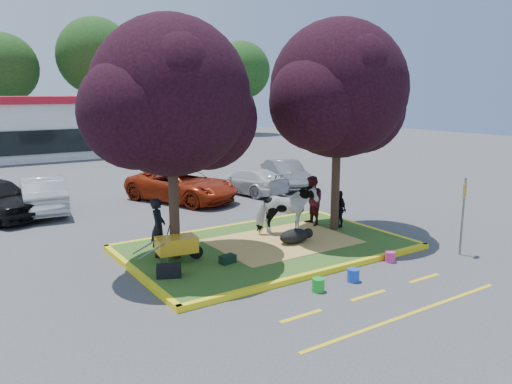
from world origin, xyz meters
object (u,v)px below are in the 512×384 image
calf (294,236)px  wheelbarrow (177,245)px  handler (158,227)px  bucket_pink (390,257)px  car_silver (42,194)px  bucket_blue (353,275)px  cow (286,210)px  sign_post (463,208)px  bucket_green (318,285)px

calf → wheelbarrow: size_ratio=0.54×
handler → bucket_pink: handler is taller
calf → car_silver: 10.70m
handler → bucket_blue: bearing=-108.4°
wheelbarrow → bucket_blue: wheelbarrow is taller
cow → wheelbarrow: (-4.08, -0.58, -0.31)m
calf → sign_post: bearing=-36.6°
calf → wheelbarrow: bearing=179.0°
handler → bucket_green: handler is taller
cow → handler: size_ratio=1.16×
cow → wheelbarrow: bearing=115.1°
handler → car_silver: bearing=42.8°
sign_post → calf: bearing=118.4°
handler → sign_post: 8.72m
calf → sign_post: size_ratio=0.45×
bucket_green → bucket_pink: size_ratio=1.10×
calf → bucket_pink: calf is taller
handler → bucket_green: bearing=-119.1°
cow → car_silver: 10.12m
bucket_blue → bucket_green: bearing=-179.7°
bucket_pink → bucket_blue: (-1.91, -0.51, 0.02)m
bucket_green → cow: bearing=63.3°
calf → sign_post: (3.67, -3.16, 1.02)m
cow → calf: 1.15m
bucket_pink → bucket_blue: size_ratio=0.90×
bucket_green → bucket_blue: bearing=0.3°
wheelbarrow → sign_post: bearing=-17.2°
handler → bucket_blue: 5.45m
sign_post → bucket_green: sign_post is taller
handler → wheelbarrow: handler is taller
bucket_green → car_silver: 12.81m
handler → bucket_blue: handler is taller
sign_post → handler: bearing=129.5°
bucket_green → car_silver: (-3.84, 12.21, 0.57)m
wheelbarrow → bucket_green: 3.99m
bucket_green → bucket_pink: bucket_green is taller
cow → bucket_blue: 4.09m
bucket_blue → calf: bearing=81.4°
calf → wheelbarrow: 3.74m
cow → car_silver: (-5.82, 8.27, -0.23)m
wheelbarrow → bucket_green: wheelbarrow is taller
cow → sign_post: size_ratio=0.84×
sign_post → bucket_blue: (-4.12, 0.16, -1.22)m
wheelbarrow → bucket_green: size_ratio=5.83×
calf → bucket_pink: bearing=-55.6°
cow → sign_post: sign_post is taller
bucket_pink → car_silver: car_silver is taller
cow → bucket_green: (-1.98, -3.93, -0.79)m
calf → car_silver: bearing=124.9°
bucket_green → bucket_blue: size_ratio=0.99×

